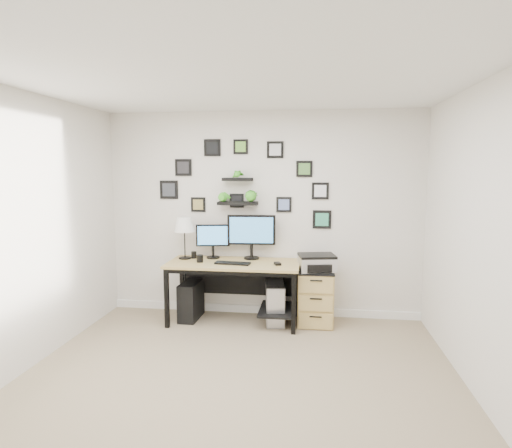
% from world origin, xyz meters
% --- Properties ---
extents(room, '(4.00, 4.00, 4.00)m').
position_xyz_m(room, '(0.00, 1.98, 0.05)').
color(room, tan).
rests_on(room, ground).
extents(desk, '(1.60, 0.70, 0.75)m').
position_xyz_m(desk, '(-0.27, 1.67, 0.63)').
color(desk, tan).
rests_on(desk, ground).
extents(monitor_left, '(0.42, 0.19, 0.43)m').
position_xyz_m(monitor_left, '(-0.61, 1.84, 1.00)').
color(monitor_left, black).
rests_on(monitor_left, desk).
extents(monitor_right, '(0.60, 0.21, 0.56)m').
position_xyz_m(monitor_right, '(-0.12, 1.86, 1.08)').
color(monitor_right, black).
rests_on(monitor_right, desk).
extents(keyboard, '(0.43, 0.18, 0.02)m').
position_xyz_m(keyboard, '(-0.30, 1.54, 0.76)').
color(keyboard, black).
rests_on(keyboard, desk).
extents(mouse, '(0.10, 0.12, 0.03)m').
position_xyz_m(mouse, '(0.24, 1.56, 0.77)').
color(mouse, black).
rests_on(mouse, desk).
extents(table_lamp, '(0.26, 0.26, 0.53)m').
position_xyz_m(table_lamp, '(-0.96, 1.77, 1.17)').
color(table_lamp, black).
rests_on(table_lamp, desk).
extents(mug, '(0.08, 0.08, 0.09)m').
position_xyz_m(mug, '(-0.72, 1.59, 0.79)').
color(mug, black).
rests_on(mug, desk).
extents(pen_cup, '(0.07, 0.07, 0.09)m').
position_xyz_m(pen_cup, '(-0.85, 1.80, 0.79)').
color(pen_cup, black).
rests_on(pen_cup, desk).
extents(pc_tower_black, '(0.23, 0.48, 0.47)m').
position_xyz_m(pc_tower_black, '(-0.86, 1.67, 0.23)').
color(pc_tower_black, black).
rests_on(pc_tower_black, ground).
extents(pc_tower_grey, '(0.28, 0.52, 0.49)m').
position_xyz_m(pc_tower_grey, '(0.20, 1.69, 0.25)').
color(pc_tower_grey, gray).
rests_on(pc_tower_grey, ground).
extents(file_cabinet, '(0.43, 0.53, 0.67)m').
position_xyz_m(file_cabinet, '(0.69, 1.72, 0.34)').
color(file_cabinet, tan).
rests_on(file_cabinet, ground).
extents(printer, '(0.48, 0.41, 0.19)m').
position_xyz_m(printer, '(0.70, 1.68, 0.77)').
color(printer, silver).
rests_on(printer, file_cabinet).
extents(wall_decor, '(2.21, 0.18, 1.12)m').
position_xyz_m(wall_decor, '(-0.26, 1.93, 1.67)').
color(wall_decor, black).
rests_on(wall_decor, ground).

